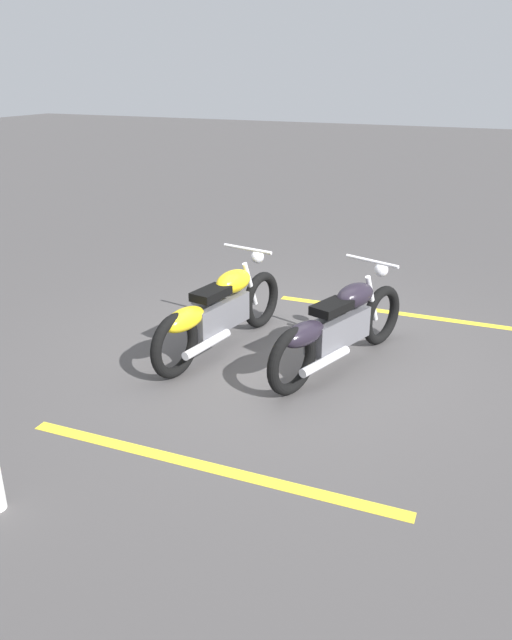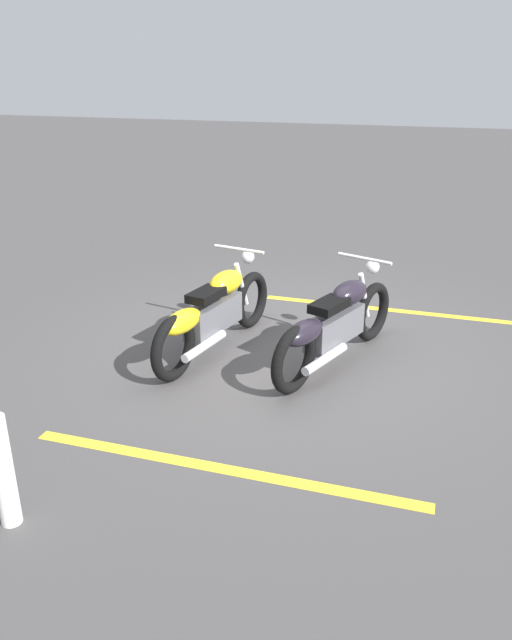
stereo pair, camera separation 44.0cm
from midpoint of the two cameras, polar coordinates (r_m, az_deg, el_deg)
ground_plane at (r=6.80m, az=0.40°, el=-2.73°), size 60.00×60.00×0.00m
motorcycle_bright_foreground at (r=6.58m, az=-5.88°, el=0.67°), size 2.22×0.65×1.04m
motorcycle_dark_foreground at (r=6.28m, az=5.30°, el=-0.40°), size 2.16×0.85×1.04m
bollard_post at (r=4.56m, az=-24.96°, el=-12.61°), size 0.14×0.14×0.82m
parking_stripe_near at (r=8.04m, az=10.51°, el=0.93°), size 0.25×3.20×0.01m
parking_stripe_mid at (r=4.91m, az=-5.94°, el=-13.51°), size 0.25×3.20×0.01m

